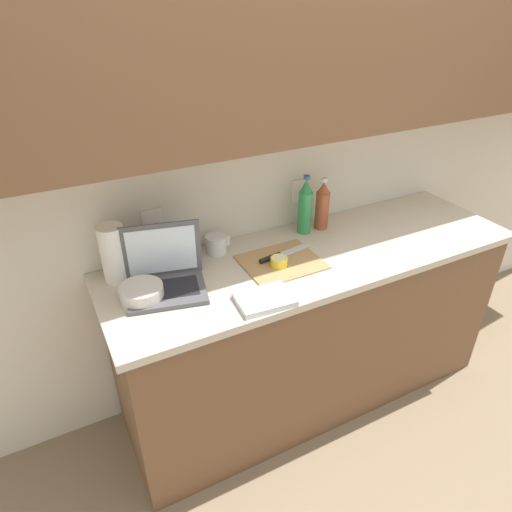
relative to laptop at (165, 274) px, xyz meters
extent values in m
plane|color=#847056|center=(0.71, -0.06, -0.96)|extent=(12.00, 12.00, 0.00)
cube|color=silver|center=(0.71, 0.29, 0.34)|extent=(5.20, 0.06, 2.60)
cube|color=white|center=(0.04, 0.25, 0.12)|extent=(0.09, 0.01, 0.12)
cube|color=white|center=(0.80, 0.25, 0.12)|extent=(0.09, 0.01, 0.12)
cube|color=brown|center=(0.71, 0.10, 0.81)|extent=(4.42, 0.32, 0.70)
cube|color=brown|center=(0.71, -0.06, -0.53)|extent=(1.94, 0.59, 0.87)
cube|color=beige|center=(0.71, -0.06, -0.08)|extent=(2.00, 0.62, 0.03)
cube|color=#9EA3A8|center=(1.42, -0.02, -0.14)|extent=(0.46, 0.41, 0.16)
cube|color=#515156|center=(-0.01, -0.05, -0.05)|extent=(0.36, 0.31, 0.02)
cube|color=black|center=(-0.01, -0.05, -0.04)|extent=(0.28, 0.20, 0.00)
cube|color=#515156|center=(0.02, 0.07, 0.07)|extent=(0.32, 0.08, 0.24)
cube|color=silver|center=(0.01, 0.06, 0.07)|extent=(0.27, 0.07, 0.20)
cube|color=tan|center=(0.52, -0.06, -0.06)|extent=(0.35, 0.29, 0.01)
cube|color=silver|center=(0.62, 0.00, -0.05)|extent=(0.18, 0.06, 0.00)
cylinder|color=black|center=(0.48, -0.02, -0.04)|extent=(0.11, 0.04, 0.02)
cylinder|color=yellow|center=(0.49, -0.08, -0.03)|extent=(0.08, 0.08, 0.04)
cylinder|color=#F4EAA3|center=(0.49, -0.08, -0.01)|extent=(0.07, 0.07, 0.00)
cylinder|color=#A34C2D|center=(0.87, 0.15, 0.04)|extent=(0.07, 0.07, 0.19)
cone|color=#A34C2D|center=(0.87, 0.15, 0.16)|extent=(0.06, 0.06, 0.06)
cylinder|color=white|center=(0.87, 0.15, 0.20)|extent=(0.03, 0.03, 0.02)
cylinder|color=#2D934C|center=(0.77, 0.15, 0.05)|extent=(0.07, 0.07, 0.22)
cone|color=#2D934C|center=(0.77, 0.15, 0.19)|extent=(0.06, 0.06, 0.07)
cylinder|color=#3366B2|center=(0.77, 0.15, 0.23)|extent=(0.03, 0.03, 0.02)
cylinder|color=silver|center=(0.30, 0.16, -0.02)|extent=(0.10, 0.10, 0.09)
cube|color=silver|center=(0.35, 0.16, -0.01)|extent=(0.02, 0.01, 0.05)
cylinder|color=beige|center=(-0.11, -0.05, -0.03)|extent=(0.17, 0.17, 0.07)
cylinder|color=white|center=(-0.16, 0.15, 0.06)|extent=(0.11, 0.11, 0.25)
cube|color=white|center=(0.31, -0.28, -0.05)|extent=(0.23, 0.18, 0.02)
camera|label=1|loc=(-0.38, -1.55, 1.02)|focal=32.00mm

